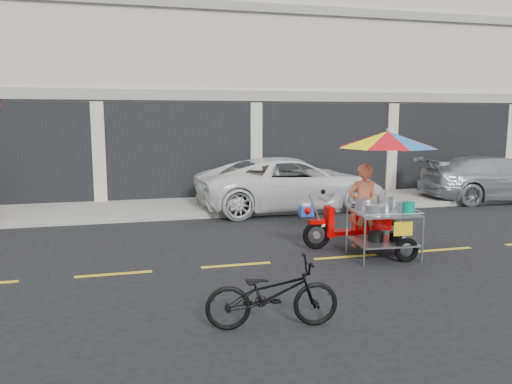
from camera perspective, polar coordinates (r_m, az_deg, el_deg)
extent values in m
plane|color=black|center=(9.16, 10.16, -7.33)|extent=(90.00, 90.00, 0.00)
cube|color=gray|center=(14.20, 0.97, -1.19)|extent=(45.00, 3.00, 0.15)
cube|color=beige|center=(18.92, -3.10, 13.17)|extent=(36.00, 8.00, 8.00)
cube|color=black|center=(14.97, 0.01, 4.62)|extent=(35.28, 0.06, 2.90)
cube|color=gray|center=(14.92, 0.03, 10.94)|extent=(36.00, 0.12, 0.30)
cube|color=gray|center=(15.23, 0.03, 20.38)|extent=(36.00, 0.12, 0.25)
cube|color=gold|center=(9.16, 10.16, -7.31)|extent=(42.00, 0.10, 0.01)
imported|color=white|center=(13.50, 3.98, 0.98)|extent=(5.21, 2.63, 1.41)
imported|color=#A2A5AB|center=(16.46, 25.86, 1.37)|extent=(4.77, 2.36, 1.33)
imported|color=black|center=(6.03, 1.85, -11.55)|extent=(1.64, 0.74, 0.84)
torus|color=black|center=(9.56, 6.93, -4.92)|extent=(0.55, 0.15, 0.54)
torus|color=black|center=(10.06, 14.79, -4.46)|extent=(0.55, 0.15, 0.54)
cylinder|color=#9EA0A5|center=(9.56, 6.93, -4.92)|extent=(0.14, 0.07, 0.13)
cylinder|color=#9EA0A5|center=(10.06, 14.79, -4.46)|extent=(0.14, 0.07, 0.13)
cube|color=#CC0100|center=(9.51, 6.96, -3.41)|extent=(0.31, 0.14, 0.08)
cylinder|color=#9EA0A5|center=(9.48, 6.98, -2.56)|extent=(0.35, 0.08, 0.77)
cube|color=#CC0100|center=(9.58, 8.33, -3.34)|extent=(0.14, 0.33, 0.57)
cube|color=#CC0100|center=(9.76, 10.71, -4.49)|extent=(0.78, 0.33, 0.08)
cube|color=#CC0100|center=(9.87, 13.08, -3.12)|extent=(0.73, 0.30, 0.38)
cube|color=black|center=(9.80, 12.61, -1.89)|extent=(0.64, 0.28, 0.10)
cylinder|color=#9EA0A5|center=(9.46, 7.67, -0.83)|extent=(0.08, 0.53, 0.03)
sphere|color=black|center=(9.64, 7.67, 0.03)|extent=(0.10, 0.10, 0.10)
cylinder|color=white|center=(9.55, 7.61, -3.77)|extent=(0.12, 0.12, 0.05)
cube|color=#2040A0|center=(9.41, 5.76, -2.15)|extent=(0.26, 0.23, 0.19)
cylinder|color=white|center=(9.39, 5.77, -1.47)|extent=(0.16, 0.16, 0.05)
cone|color=#CC0100|center=(9.25, 6.03, -2.22)|extent=(0.19, 0.22, 0.17)
torus|color=black|center=(9.06, 16.83, -6.37)|extent=(0.45, 0.13, 0.44)
cylinder|color=#9EA0A5|center=(8.59, 12.30, -5.65)|extent=(0.04, 0.04, 0.81)
cylinder|color=#9EA0A5|center=(9.37, 10.34, -4.41)|extent=(0.04, 0.04, 0.81)
cylinder|color=#9EA0A5|center=(9.04, 18.51, -5.21)|extent=(0.04, 0.04, 0.81)
cylinder|color=#9EA0A5|center=(9.78, 16.14, -4.07)|extent=(0.04, 0.04, 0.81)
cube|color=#9EA0A5|center=(9.21, 14.32, -5.53)|extent=(1.11, 0.94, 0.03)
cube|color=#9EA0A5|center=(9.10, 14.44, -2.33)|extent=(1.11, 0.94, 0.04)
cylinder|color=#9EA0A5|center=(8.70, 15.61, -2.48)|extent=(1.05, 0.11, 0.02)
cylinder|color=#9EA0A5|center=(9.47, 13.40, -1.51)|extent=(1.05, 0.11, 0.02)
cylinder|color=#9EA0A5|center=(8.89, 11.37, -2.10)|extent=(0.09, 0.86, 0.02)
cylinder|color=#9EA0A5|center=(9.31, 17.40, -1.84)|extent=(0.09, 0.86, 0.02)
cylinder|color=#9EA0A5|center=(9.59, 13.28, -4.93)|extent=(0.09, 0.72, 0.04)
cylinder|color=#9EA0A5|center=(9.49, 13.38, -2.13)|extent=(0.09, 0.72, 0.04)
cube|color=gold|center=(8.79, 16.47, -4.06)|extent=(0.33, 0.05, 0.24)
cylinder|color=#B7B7BC|center=(9.14, 12.34, -1.45)|extent=(0.38, 0.38, 0.20)
cylinder|color=#B7B7BC|center=(9.30, 14.48, -1.21)|extent=(0.31, 0.31, 0.24)
cylinder|color=#B7B7BC|center=(9.28, 16.39, -1.65)|extent=(0.26, 0.26, 0.14)
cylinder|color=#B7B7BC|center=(8.83, 13.50, -2.03)|extent=(0.34, 0.34, 0.14)
cylinder|color=#04815C|center=(9.01, 17.03, -1.74)|extent=(0.23, 0.23, 0.21)
cylinder|color=black|center=(9.13, 13.52, -4.98)|extent=(0.29, 0.29, 0.17)
cylinder|color=black|center=(9.29, 15.69, -4.89)|extent=(0.25, 0.25, 0.15)
cylinder|color=#9EA0A5|center=(9.10, 14.64, 2.23)|extent=(0.02, 0.02, 1.43)
sphere|color=#9EA0A5|center=(9.05, 14.82, 6.85)|extent=(0.06, 0.06, 0.06)
imported|color=#EE754D|center=(9.75, 12.10, -1.54)|extent=(0.62, 0.43, 1.62)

